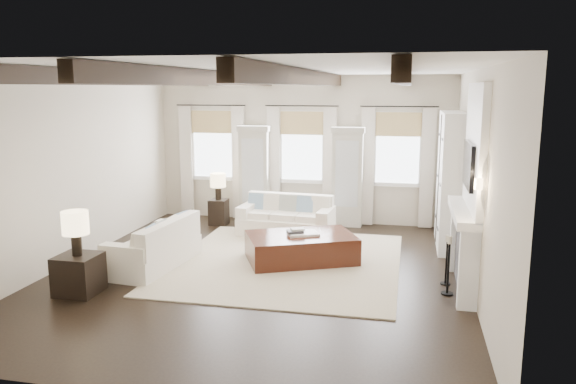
% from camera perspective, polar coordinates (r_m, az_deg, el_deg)
% --- Properties ---
extents(ground, '(7.50, 7.50, 0.00)m').
position_cam_1_polar(ground, '(9.08, -3.04, -8.29)').
color(ground, black).
rests_on(ground, ground).
extents(room_shell, '(6.54, 7.54, 3.22)m').
position_cam_1_polar(room_shell, '(9.37, 2.73, 4.15)').
color(room_shell, beige).
rests_on(room_shell, ground).
extents(area_rug, '(3.80, 4.19, 0.02)m').
position_cam_1_polar(area_rug, '(9.63, -0.20, -7.11)').
color(area_rug, '#C3B699').
rests_on(area_rug, ground).
extents(sofa_back, '(1.93, 0.98, 0.80)m').
position_cam_1_polar(sofa_back, '(11.32, -0.11, -2.76)').
color(sofa_back, white).
rests_on(sofa_back, ground).
extents(sofa_left, '(1.02, 1.93, 0.80)m').
position_cam_1_polar(sofa_left, '(9.57, -13.21, -5.56)').
color(sofa_left, white).
rests_on(sofa_left, ground).
extents(ottoman, '(2.08, 1.76, 0.47)m').
position_cam_1_polar(ottoman, '(9.63, 1.32, -5.71)').
color(ottoman, black).
rests_on(ottoman, ground).
extents(tray, '(0.61, 0.56, 0.04)m').
position_cam_1_polar(tray, '(9.59, 1.54, -4.23)').
color(tray, white).
rests_on(tray, ottoman).
extents(book_lower, '(0.32, 0.29, 0.04)m').
position_cam_1_polar(book_lower, '(9.54, 0.72, -4.05)').
color(book_lower, '#262628').
rests_on(book_lower, tray).
extents(book_upper, '(0.27, 0.25, 0.03)m').
position_cam_1_polar(book_upper, '(9.56, 0.99, -3.79)').
color(book_upper, beige).
rests_on(book_upper, book_lower).
extents(side_table_front, '(0.57, 0.57, 0.57)m').
position_cam_1_polar(side_table_front, '(8.71, -20.48, -7.83)').
color(side_table_front, black).
rests_on(side_table_front, ground).
extents(lamp_front, '(0.37, 0.37, 0.64)m').
position_cam_1_polar(lamp_front, '(8.52, -20.80, -3.20)').
color(lamp_front, black).
rests_on(lamp_front, side_table_front).
extents(side_table_back, '(0.37, 0.37, 0.55)m').
position_cam_1_polar(side_table_back, '(12.26, -7.04, -2.03)').
color(side_table_back, black).
rests_on(side_table_back, ground).
extents(lamp_back, '(0.33, 0.33, 0.57)m').
position_cam_1_polar(lamp_back, '(12.13, -7.12, 1.04)').
color(lamp_back, black).
rests_on(lamp_back, side_table_back).
extents(candlestick_near, '(0.17, 0.17, 0.86)m').
position_cam_1_polar(candlestick_near, '(8.42, 15.96, -7.66)').
color(candlestick_near, black).
rests_on(candlestick_near, ground).
extents(candlestick_far, '(0.16, 0.16, 0.77)m').
position_cam_1_polar(candlestick_far, '(8.84, 15.78, -7.06)').
color(candlestick_far, black).
rests_on(candlestick_far, ground).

